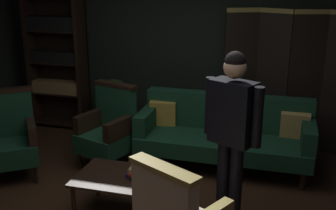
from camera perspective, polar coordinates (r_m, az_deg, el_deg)
The scene contains 12 objects.
back_wall at distance 6.06m, azimuth 4.26°, elevation 8.63°, with size 7.20×0.10×2.80m, color black.
folding_screen at distance 5.81m, azimuth 16.04°, elevation 3.41°, with size 1.72×0.29×1.90m.
bookshelf at distance 6.65m, azimuth -14.82°, elevation 6.04°, with size 0.90×0.32×2.05m.
velvet_couch at distance 5.27m, azimuth 7.72°, elevation -3.60°, with size 2.12×0.78×0.88m.
coffee_table at distance 4.23m, azimuth -5.63°, elevation -10.23°, with size 1.00×0.64×0.42m.
armchair_wing_left at distance 5.25m, azimuth -8.12°, elevation -3.23°, with size 0.73×0.72×1.04m.
armchair_wing_right at distance 5.27m, azimuth -20.60°, elevation -4.16°, with size 0.81×0.81×1.04m.
standing_figure at distance 3.82m, azimuth 8.71°, elevation -2.78°, with size 0.54×0.36×1.70m.
potted_plant at distance 6.16m, azimuth -7.36°, elevation 0.14°, with size 0.58×0.58×0.88m.
book_navy_cloth at distance 4.18m, azimuth -3.68°, elevation -9.49°, with size 0.25×0.19×0.04m, color navy.
book_red_leather at distance 4.17m, azimuth -3.69°, elevation -9.08°, with size 0.22×0.20×0.03m, color maroon.
book_tan_leather at distance 4.15m, azimuth -3.70°, elevation -8.69°, with size 0.22×0.16×0.03m, color #9E7A47.
Camera 1 is at (1.18, -3.42, 2.34)m, focal length 44.84 mm.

